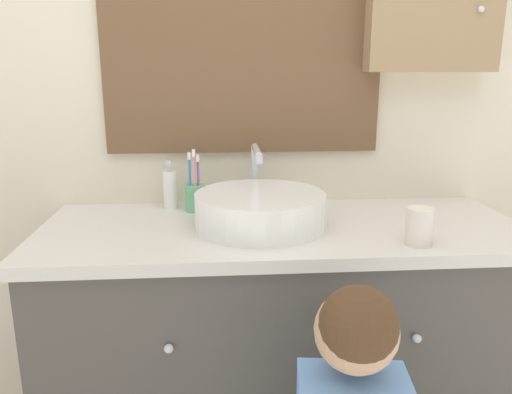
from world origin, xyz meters
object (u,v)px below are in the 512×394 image
at_px(sink_basin, 260,209).
at_px(soap_dispenser, 171,189).
at_px(toothbrush_holder, 195,195).
at_px(drinking_cup, 420,226).

distance_m(sink_basin, soap_dispenser, 0.35).
bearing_deg(toothbrush_holder, sink_basin, -42.54).
bearing_deg(drinking_cup, soap_dispenser, 149.23).
relative_size(sink_basin, drinking_cup, 4.32).
bearing_deg(toothbrush_holder, drinking_cup, -31.51).
relative_size(soap_dispenser, drinking_cup, 1.64).
xyz_separation_m(soap_dispenser, drinking_cup, (0.68, -0.40, -0.02)).
distance_m(sink_basin, toothbrush_holder, 0.27).
bearing_deg(toothbrush_holder, soap_dispenser, 155.01).
relative_size(toothbrush_holder, drinking_cup, 2.05).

